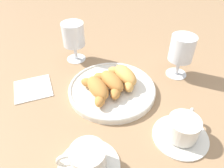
% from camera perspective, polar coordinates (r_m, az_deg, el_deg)
% --- Properties ---
extents(ground_plane, '(2.20, 2.20, 0.00)m').
position_cam_1_polar(ground_plane, '(0.64, -0.44, -3.26)').
color(ground_plane, '#997551').
extents(pastry_plate, '(0.26, 0.26, 0.02)m').
position_cam_1_polar(pastry_plate, '(0.64, -0.00, -1.32)').
color(pastry_plate, silver).
rests_on(pastry_plate, ground_plane).
extents(croissant_large, '(0.14, 0.06, 0.04)m').
position_cam_1_polar(croissant_large, '(0.65, 3.33, 2.22)').
color(croissant_large, '#D6994C').
rests_on(croissant_large, pastry_plate).
extents(croissant_small, '(0.14, 0.06, 0.04)m').
position_cam_1_polar(croissant_small, '(0.62, -0.25, 0.56)').
color(croissant_small, '#BC7A38').
rests_on(croissant_small, pastry_plate).
extents(croissant_extra, '(0.14, 0.07, 0.04)m').
position_cam_1_polar(croissant_extra, '(0.60, -4.11, -1.22)').
color(croissant_extra, '#BC7A38').
rests_on(croissant_extra, pastry_plate).
extents(coffee_cup_near, '(0.14, 0.14, 0.06)m').
position_cam_1_polar(coffee_cup_near, '(0.48, -6.50, -19.62)').
color(coffee_cup_near, silver).
rests_on(coffee_cup_near, ground_plane).
extents(coffee_cup_far, '(0.14, 0.14, 0.06)m').
position_cam_1_polar(coffee_cup_far, '(0.55, 18.33, -11.55)').
color(coffee_cup_far, silver).
rests_on(coffee_cup_far, ground_plane).
extents(juice_glass_left, '(0.08, 0.08, 0.14)m').
position_cam_1_polar(juice_glass_left, '(0.76, -10.25, 12.39)').
color(juice_glass_left, white).
rests_on(juice_glass_left, ground_plane).
extents(juice_glass_right, '(0.08, 0.08, 0.14)m').
position_cam_1_polar(juice_glass_right, '(0.70, 18.12, 8.50)').
color(juice_glass_right, white).
rests_on(juice_glass_right, ground_plane).
extents(folded_napkin, '(0.13, 0.13, 0.01)m').
position_cam_1_polar(folded_napkin, '(0.70, -20.41, -1.05)').
color(folded_napkin, silver).
rests_on(folded_napkin, ground_plane).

